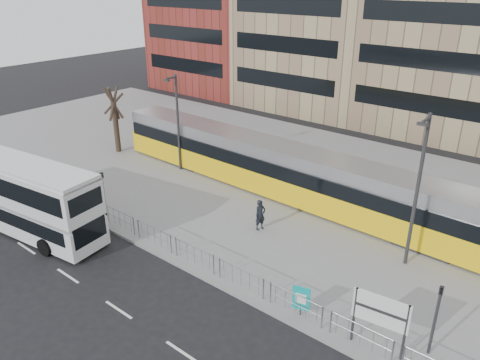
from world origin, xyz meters
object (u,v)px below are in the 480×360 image
Objects in this scene: double_decker_bus at (22,194)px; station_sign at (380,313)px; traffic_light_west at (103,191)px; bare_tree at (111,84)px; lamp_post_east at (417,187)px; pedestrian at (260,215)px; traffic_light_east at (437,312)px; tram at (289,172)px; lamp_post_west at (177,119)px; ad_panel at (301,299)px.

station_sign is at bearing 2.95° from double_decker_bus.
bare_tree reaches higher than traffic_light_west.
pedestrian is at bearing -166.71° from lamp_post_east.
lamp_post_east is at bearing 21.44° from double_decker_bus.
traffic_light_east is at bearing -13.11° from bare_tree.
lamp_post_east is at bearing -16.27° from tram.
lamp_post_west reaches higher than double_decker_bus.
pedestrian reaches higher than ad_panel.
station_sign reaches higher than pedestrian.
ad_panel is 0.47× the size of traffic_light_east.
tram is 11.53× the size of station_sign.
pedestrian is at bearing 155.42° from traffic_light_east.
tram reaches higher than station_sign.
pedestrian is (10.48, 8.30, -1.24)m from double_decker_bus.
double_decker_bus is 3.51× the size of traffic_light_east.
tram is 9.31× the size of traffic_light_west.
bare_tree reaches higher than ad_panel.
lamp_post_west is (-20.86, 6.89, 1.94)m from traffic_light_east.
lamp_post_east is (18.25, 10.14, 2.13)m from double_decker_bus.
traffic_light_east is (10.81, -3.53, 1.06)m from pedestrian.
station_sign is 0.81× the size of traffic_light_east.
double_decker_bus is 11.81m from lamp_post_west.
double_decker_bus is at bearing -173.86° from traffic_light_east.
traffic_light_west is at bearing 164.89° from ad_panel.
station_sign is 2.03m from traffic_light_east.
ad_panel is (16.25, 3.50, -1.30)m from double_decker_bus.
lamp_post_east reaches higher than lamp_post_west.
double_decker_bus is 5.96× the size of pedestrian.
pedestrian is 0.23× the size of lamp_post_east.
double_decker_bus reaches higher than traffic_light_east.
station_sign is 0.81× the size of traffic_light_west.
bare_tree reaches higher than pedestrian.
lamp_post_east is (15.42, 6.78, 2.31)m from traffic_light_west.
tram is 19.94× the size of ad_panel.
tram is at bearing 33.36° from pedestrian.
station_sign is 7.10m from lamp_post_east.
lamp_post_east is at bearing 95.00° from station_sign.
traffic_light_east is 0.40× the size of lamp_post_east.
traffic_light_east is at bearing -1.45° from ad_panel.
double_decker_bus is 4.40m from traffic_light_west.
lamp_post_west is at bearing 150.52° from station_sign.
station_sign is 0.32× the size of lamp_post_east.
traffic_light_west is 12.57m from bare_tree.
pedestrian is 0.26× the size of lamp_post_west.
bare_tree is (-25.92, 7.54, 3.81)m from station_sign.
traffic_light_west is 17.00m from lamp_post_east.
station_sign is (19.61, 3.66, -0.41)m from double_decker_bus.
bare_tree is (-22.56, 7.71, 4.70)m from ad_panel.
tram is at bearing 63.49° from traffic_light_west.
pedestrian is (1.23, -4.68, -0.79)m from tram.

